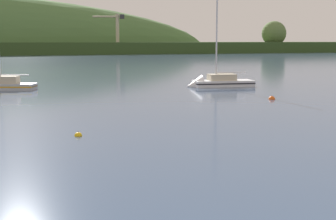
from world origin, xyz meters
name	(u,v)px	position (x,y,z in m)	size (l,w,h in m)	color
dockside_crane	(117,34)	(57.30, 226.41, 8.81)	(14.06, 6.12, 18.05)	#4C4C51
sailboat_near_mooring	(215,84)	(20.31, 67.34, 0.28)	(9.33, 4.67, 13.79)	white
sailboat_midwater_white	(0,87)	(-6.20, 74.12, 0.38)	(7.92, 5.45, 11.37)	#ADB2BC
mooring_buoy_foreground	(78,136)	(-4.28, 40.95, 0.00)	(0.49, 0.49, 0.57)	yellow
mooring_buoy_off_fishing_boat	(272,99)	(18.75, 52.43, 0.00)	(0.69, 0.69, 0.77)	#EA5B19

